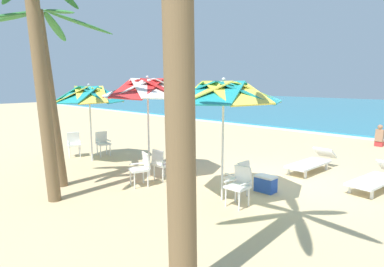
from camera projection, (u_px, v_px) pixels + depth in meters
The scene contains 18 objects.
ground_plane at pixel (278, 181), 8.85m from camera, with size 80.00×80.00×0.00m, color #D3B784.
surf_foam at pixel (376, 139), 15.21m from camera, with size 80.00×0.70×0.01m, color white.
beach_umbrella_0 at pixel (223, 93), 7.07m from camera, with size 2.56×2.56×2.76m.
plastic_chair_0 at pixel (239, 176), 7.60m from camera, with size 0.47×0.44×0.87m.
plastic_chair_1 at pixel (239, 184), 7.04m from camera, with size 0.44×0.47×0.87m.
beach_umbrella_1 at pixel (148, 89), 8.93m from camera, with size 2.52×2.52×2.84m.
plastic_chair_2 at pixel (141, 167), 8.40m from camera, with size 0.56×0.58×0.87m.
plastic_chair_3 at pixel (161, 163), 8.85m from camera, with size 0.45×0.47×0.87m.
beach_umbrella_2 at pixel (89, 95), 10.76m from camera, with size 2.32×2.32×2.61m.
plastic_chair_4 at pixel (103, 142), 11.87m from camera, with size 0.54×0.51×0.87m.
plastic_chair_5 at pixel (74, 143), 11.73m from camera, with size 0.59×0.57×0.87m.
sun_lounger_0 at pixel (377, 178), 8.19m from camera, with size 0.90×2.21×0.62m.
sun_lounger_1 at pixel (312, 162), 9.83m from camera, with size 0.74×2.18×0.62m.
palm_tree_0 at pixel (41, 58), 6.88m from camera, with size 2.87×2.80×5.01m.
palm_tree_1 at pixel (179, 10), 3.51m from camera, with size 3.08×2.97×5.82m.
palm_tree_2 at pixel (49, 79), 7.92m from camera, with size 2.93×3.20×4.37m.
cooler_box at pixel (266, 184), 7.99m from camera, with size 0.50×0.34×0.40m.
beachgoer_seated at pixel (380, 139), 13.68m from camera, with size 0.30×0.93×0.92m.
Camera 1 is at (4.25, -7.76, 2.68)m, focal length 30.55 mm.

